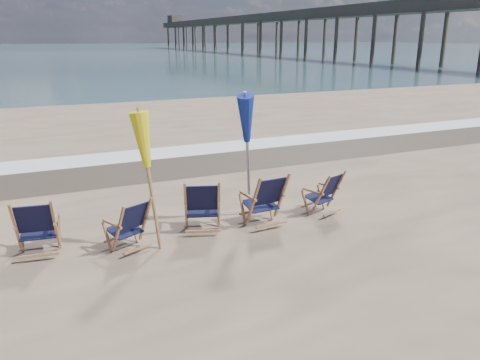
{
  "coord_description": "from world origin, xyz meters",
  "views": [
    {
      "loc": [
        -3.09,
        -4.88,
        3.27
      ],
      "look_at": [
        0.0,
        2.2,
        0.9
      ],
      "focal_mm": 35.0,
      "sensor_mm": 36.0,
      "label": 1
    }
  ],
  "objects_px": {
    "beach_chair_4": "(336,191)",
    "umbrella_yellow": "(149,147)",
    "beach_chair_1": "(146,221)",
    "fishing_pier": "(274,29)",
    "beach_chair_2": "(219,206)",
    "beach_chair_0": "(55,226)",
    "beach_chair_3": "(282,198)",
    "umbrella_blue": "(248,120)"
  },
  "relations": [
    {
      "from": "beach_chair_4",
      "to": "umbrella_yellow",
      "type": "xyz_separation_m",
      "value": [
        -3.61,
        -0.18,
        1.23
      ]
    },
    {
      "from": "beach_chair_1",
      "to": "umbrella_yellow",
      "type": "distance_m",
      "value": 1.23
    },
    {
      "from": "fishing_pier",
      "to": "beach_chair_2",
      "type": "bearing_deg",
      "value": -118.13
    },
    {
      "from": "beach_chair_0",
      "to": "umbrella_yellow",
      "type": "height_order",
      "value": "umbrella_yellow"
    },
    {
      "from": "beach_chair_0",
      "to": "beach_chair_4",
      "type": "distance_m",
      "value": 5.05
    },
    {
      "from": "beach_chair_2",
      "to": "beach_chair_4",
      "type": "distance_m",
      "value": 2.44
    },
    {
      "from": "beach_chair_3",
      "to": "umbrella_yellow",
      "type": "relative_size",
      "value": 0.47
    },
    {
      "from": "umbrella_yellow",
      "to": "fishing_pier",
      "type": "relative_size",
      "value": 0.02
    },
    {
      "from": "beach_chair_0",
      "to": "beach_chair_3",
      "type": "distance_m",
      "value": 3.79
    },
    {
      "from": "beach_chair_2",
      "to": "beach_chair_0",
      "type": "bearing_deg",
      "value": 14.25
    },
    {
      "from": "beach_chair_1",
      "to": "umbrella_yellow",
      "type": "xyz_separation_m",
      "value": [
        0.1,
        -0.09,
        1.22
      ]
    },
    {
      "from": "beach_chair_0",
      "to": "fishing_pier",
      "type": "distance_m",
      "value": 82.7
    },
    {
      "from": "beach_chair_1",
      "to": "beach_chair_2",
      "type": "height_order",
      "value": "beach_chair_2"
    },
    {
      "from": "beach_chair_0",
      "to": "beach_chair_1",
      "type": "xyz_separation_m",
      "value": [
        1.34,
        -0.22,
        -0.05
      ]
    },
    {
      "from": "beach_chair_0",
      "to": "umbrella_yellow",
      "type": "relative_size",
      "value": 0.45
    },
    {
      "from": "beach_chair_2",
      "to": "umbrella_yellow",
      "type": "bearing_deg",
      "value": 24.45
    },
    {
      "from": "umbrella_yellow",
      "to": "beach_chair_1",
      "type": "bearing_deg",
      "value": 136.57
    },
    {
      "from": "umbrella_blue",
      "to": "fishing_pier",
      "type": "bearing_deg",
      "value": 62.19
    },
    {
      "from": "beach_chair_2",
      "to": "fishing_pier",
      "type": "xyz_separation_m",
      "value": [
        38.42,
        71.86,
        4.15
      ]
    },
    {
      "from": "beach_chair_2",
      "to": "umbrella_yellow",
      "type": "relative_size",
      "value": 0.46
    },
    {
      "from": "beach_chair_4",
      "to": "beach_chair_0",
      "type": "bearing_deg",
      "value": -21.46
    },
    {
      "from": "beach_chair_0",
      "to": "fishing_pier",
      "type": "height_order",
      "value": "fishing_pier"
    },
    {
      "from": "beach_chair_1",
      "to": "beach_chair_3",
      "type": "distance_m",
      "value": 2.44
    },
    {
      "from": "beach_chair_4",
      "to": "umbrella_blue",
      "type": "bearing_deg",
      "value": -30.98
    },
    {
      "from": "beach_chair_1",
      "to": "fishing_pier",
      "type": "bearing_deg",
      "value": -143.02
    },
    {
      "from": "umbrella_yellow",
      "to": "umbrella_blue",
      "type": "distance_m",
      "value": 1.97
    },
    {
      "from": "umbrella_blue",
      "to": "beach_chair_2",
      "type": "bearing_deg",
      "value": -151.67
    },
    {
      "from": "umbrella_blue",
      "to": "fishing_pier",
      "type": "height_order",
      "value": "fishing_pier"
    },
    {
      "from": "beach_chair_1",
      "to": "beach_chair_3",
      "type": "height_order",
      "value": "beach_chair_3"
    },
    {
      "from": "beach_chair_2",
      "to": "beach_chair_3",
      "type": "relative_size",
      "value": 0.97
    },
    {
      "from": "fishing_pier",
      "to": "umbrella_blue",
      "type": "bearing_deg",
      "value": -117.81
    },
    {
      "from": "beach_chair_3",
      "to": "umbrella_blue",
      "type": "bearing_deg",
      "value": -51.05
    },
    {
      "from": "beach_chair_4",
      "to": "umbrella_yellow",
      "type": "height_order",
      "value": "umbrella_yellow"
    },
    {
      "from": "beach_chair_1",
      "to": "fishing_pier",
      "type": "distance_m",
      "value": 82.23
    },
    {
      "from": "umbrella_blue",
      "to": "umbrella_yellow",
      "type": "bearing_deg",
      "value": -164.77
    },
    {
      "from": "umbrella_blue",
      "to": "fishing_pier",
      "type": "relative_size",
      "value": 0.02
    },
    {
      "from": "fishing_pier",
      "to": "beach_chair_0",
      "type": "bearing_deg",
      "value": -119.79
    },
    {
      "from": "beach_chair_4",
      "to": "fishing_pier",
      "type": "bearing_deg",
      "value": -136.61
    },
    {
      "from": "beach_chair_2",
      "to": "umbrella_blue",
      "type": "xyz_separation_m",
      "value": [
        0.72,
        0.39,
        1.37
      ]
    },
    {
      "from": "beach_chair_3",
      "to": "beach_chair_0",
      "type": "bearing_deg",
      "value": -8.5
    },
    {
      "from": "beach_chair_2",
      "to": "umbrella_yellow",
      "type": "xyz_separation_m",
      "value": [
        -1.17,
        -0.13,
        1.17
      ]
    },
    {
      "from": "beach_chair_1",
      "to": "fishing_pier",
      "type": "relative_size",
      "value": 0.01
    }
  ]
}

